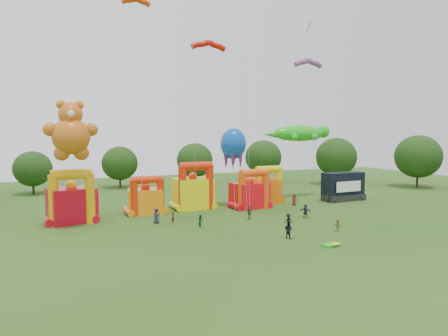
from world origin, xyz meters
name	(u,v)px	position (x,y,z in m)	size (l,w,h in m)	color
ground	(316,261)	(0.00, 0.00, 0.00)	(160.00, 160.00, 0.00)	#234A15
tree_ring	(302,194)	(-1.20, 0.62, 6.26)	(125.58, 127.71, 12.07)	#352314
bouncy_castle_0	(72,202)	(-19.83, 26.11, 2.71)	(6.55, 5.73, 7.19)	red
bouncy_castle_1	(146,199)	(-9.58, 28.07, 2.17)	(5.55, 4.76, 5.70)	orange
bouncy_castle_2	(193,191)	(-1.85, 29.04, 2.81)	(5.85, 4.77, 7.44)	yellow
bouncy_castle_3	(250,193)	(6.58, 25.98, 2.39)	(5.80, 4.90, 6.29)	red
bouncy_castle_4	(265,188)	(11.12, 29.37, 2.43)	(5.88, 5.06, 6.39)	orange
stage_trailer	(343,187)	(24.82, 25.73, 2.40)	(7.77, 3.15, 5.00)	black
teddy_bear_kite	(88,168)	(-18.08, 21.45, 7.49)	(9.22, 5.69, 15.86)	#CA5D16
gecko_kite	(303,154)	(18.89, 29.61, 8.14)	(14.24, 9.71, 13.41)	green
octopus_kite	(234,169)	(4.04, 26.72, 6.25)	(4.77, 8.49, 12.72)	#0B4AB0
parafoil_kites	(222,124)	(-2.26, 16.65, 12.97)	(26.40, 13.41, 29.77)	red
diamond_kites	(224,93)	(-2.39, 15.89, 16.74)	(22.17, 20.82, 44.22)	red
folded_kite_bundle	(331,245)	(4.37, 3.33, 0.14)	(2.20, 1.51, 0.31)	green
spectator_0	(157,216)	(-9.74, 21.10, 0.99)	(0.97, 0.63, 1.98)	#27243C
spectator_1	(173,217)	(-7.75, 20.30, 0.79)	(0.57, 0.38, 1.57)	#572018
spectator_2	(201,221)	(-5.11, 17.02, 0.78)	(0.76, 0.59, 1.57)	#1B4426
spectator_3	(288,221)	(4.77, 12.13, 0.89)	(1.15, 0.66, 1.78)	black
spectator_4	(249,213)	(2.51, 18.34, 0.96)	(1.12, 0.47, 1.92)	#403619
spectator_5	(305,211)	(10.18, 16.19, 0.95)	(1.77, 0.56, 1.90)	#272D42
spectator_6	(294,200)	(14.19, 25.00, 0.94)	(0.92, 0.60, 1.89)	maroon
spectator_7	(328,198)	(20.94, 24.91, 0.79)	(0.58, 0.38, 1.59)	#16381E
spectator_8	(288,230)	(1.97, 7.78, 0.99)	(0.96, 0.75, 1.97)	black
spectator_9	(337,225)	(9.14, 8.13, 0.76)	(0.99, 0.57, 1.53)	#49421D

